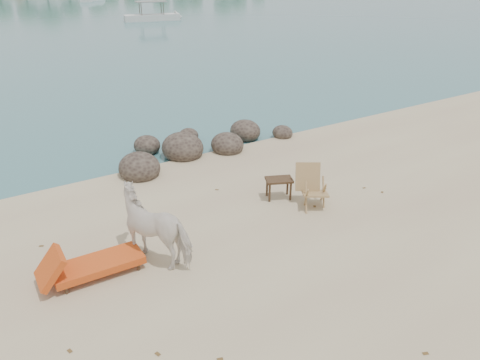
# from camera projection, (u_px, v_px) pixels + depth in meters

# --- Properties ---
(boulders) EXTENTS (6.33, 2.91, 0.97)m
(boulders) POSITION_uv_depth(u_px,v_px,m) (193.00, 148.00, 14.92)
(boulders) COLOR black
(boulders) RESTS_ON ground
(cow) EXTENTS (1.68, 1.96, 1.53)m
(cow) POSITION_uv_depth(u_px,v_px,m) (158.00, 226.00, 9.50)
(cow) COLOR white
(cow) RESTS_ON ground
(side_table) EXTENTS (0.80, 0.67, 0.55)m
(side_table) POSITION_uv_depth(u_px,v_px,m) (279.00, 190.00, 12.07)
(side_table) COLOR #311D13
(side_table) RESTS_ON ground
(lounge_chair) EXTENTS (2.17, 0.79, 0.65)m
(lounge_chair) POSITION_uv_depth(u_px,v_px,m) (98.00, 261.00, 9.15)
(lounge_chair) COLOR #DA4819
(lounge_chair) RESTS_ON ground
(deck_chair) EXTENTS (0.97, 0.99, 1.05)m
(deck_chair) POSITION_uv_depth(u_px,v_px,m) (315.00, 189.00, 11.56)
(deck_chair) COLOR #A47852
(deck_chair) RESTS_ON ground
(boat_mid) EXTENTS (6.22, 2.57, 2.96)m
(boat_mid) POSITION_uv_depth(u_px,v_px,m) (151.00, 4.00, 45.95)
(boat_mid) COLOR silver
(boat_mid) RESTS_ON water
(dead_leaves) EXTENTS (8.66, 7.11, 0.00)m
(dead_leaves) POSITION_uv_depth(u_px,v_px,m) (259.00, 256.00, 9.87)
(dead_leaves) COLOR brown
(dead_leaves) RESTS_ON ground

